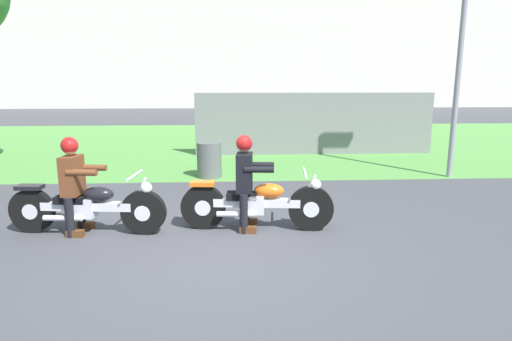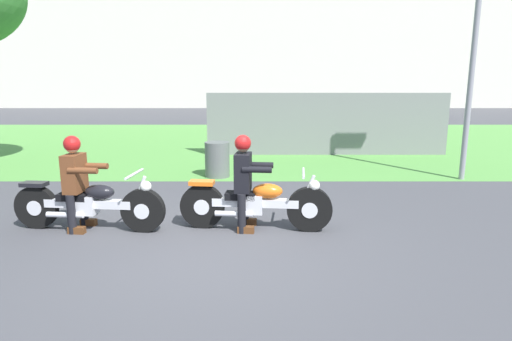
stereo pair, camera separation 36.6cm
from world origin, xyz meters
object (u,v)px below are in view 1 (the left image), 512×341
at_px(motorcycle_follow, 87,207).
at_px(rider_follow, 74,178).
at_px(streetlight_pole, 469,21).
at_px(trash_can, 209,160).
at_px(motorcycle_lead, 257,203).
at_px(rider_lead, 246,175).

relative_size(motorcycle_follow, rider_follow, 1.63).
distance_m(motorcycle_follow, rider_follow, 0.46).
distance_m(rider_follow, streetlight_pole, 8.43).
relative_size(motorcycle_follow, trash_can, 2.86).
bearing_deg(motorcycle_follow, rider_follow, 179.18).
distance_m(motorcycle_lead, rider_lead, 0.46).
bearing_deg(motorcycle_lead, motorcycle_follow, -173.66).
height_order(motorcycle_lead, rider_lead, rider_lead).
height_order(rider_follow, trash_can, rider_follow).
height_order(rider_follow, streetlight_pole, streetlight_pole).
bearing_deg(motorcycle_follow, motorcycle_lead, 6.34).
bearing_deg(streetlight_pole, motorcycle_follow, -155.02).
relative_size(rider_lead, trash_can, 1.77).
height_order(motorcycle_follow, streetlight_pole, streetlight_pole).
height_order(rider_lead, streetlight_pole, streetlight_pole).
height_order(motorcycle_follow, rider_follow, rider_follow).
bearing_deg(rider_follow, trash_can, 69.90).
height_order(motorcycle_lead, trash_can, motorcycle_lead).
bearing_deg(rider_lead, trash_can, 107.12).
xyz_separation_m(rider_follow, streetlight_pole, (7.31, 3.31, 2.58)).
distance_m(streetlight_pole, trash_can, 6.34).
height_order(rider_lead, rider_follow, rider_lead).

